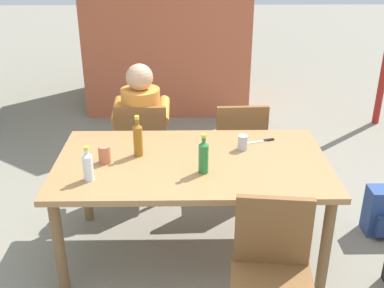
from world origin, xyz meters
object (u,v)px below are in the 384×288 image
at_px(bottle_green, 204,156).
at_px(table_knife, 261,141).
at_px(bottle_amber, 138,139).
at_px(dining_table, 192,171).
at_px(bottle_clear, 88,166).
at_px(cup_terracotta, 105,154).
at_px(chair_far_left, 143,144).
at_px(chair_far_right, 239,144).
at_px(person_in_white_shirt, 143,121).
at_px(chair_near_right, 272,270).
at_px(cup_steel, 243,143).

distance_m(bottle_green, table_knife, 0.65).
xyz_separation_m(bottle_green, table_knife, (0.44, 0.46, -0.11)).
bearing_deg(bottle_amber, dining_table, -12.79).
height_order(bottle_clear, bottle_amber, bottle_amber).
bearing_deg(bottle_clear, cup_terracotta, 75.07).
bearing_deg(chair_far_left, bottle_amber, -86.49).
bearing_deg(dining_table, bottle_clear, -158.16).
bearing_deg(chair_far_right, person_in_white_shirt, 172.43).
distance_m(bottle_clear, table_knife, 1.28).
height_order(bottle_clear, table_knife, bottle_clear).
distance_m(chair_far_right, cup_terracotta, 1.33).
relative_size(chair_far_right, person_in_white_shirt, 0.74).
bearing_deg(chair_near_right, person_in_white_shirt, 115.71).
bearing_deg(bottle_green, chair_far_left, 116.08).
relative_size(chair_far_left, person_in_white_shirt, 0.74).
bearing_deg(bottle_clear, chair_far_left, 77.69).
distance_m(bottle_clear, bottle_green, 0.71).
distance_m(bottle_clear, bottle_amber, 0.44).
distance_m(bottle_amber, table_knife, 0.91).
bearing_deg(bottle_green, chair_far_right, 70.63).
bearing_deg(chair_near_right, bottle_clear, 152.56).
bearing_deg(table_knife, cup_terracotta, -163.91).
bearing_deg(cup_steel, chair_near_right, -86.32).
bearing_deg(bottle_clear, chair_far_right, 45.25).
xyz_separation_m(bottle_green, cup_terracotta, (-0.65, 0.15, -0.06)).
bearing_deg(cup_terracotta, bottle_green, -12.90).
bearing_deg(person_in_white_shirt, bottle_green, -66.17).
xyz_separation_m(dining_table, cup_steel, (0.36, 0.16, 0.13)).
bearing_deg(table_knife, chair_far_right, 100.66).
bearing_deg(bottle_amber, chair_far_right, 42.96).
xyz_separation_m(chair_far_right, bottle_clear, (-1.05, -1.06, 0.35)).
relative_size(chair_far_left, cup_steel, 8.25).
xyz_separation_m(bottle_clear, bottle_amber, (0.28, 0.34, 0.03)).
xyz_separation_m(chair_near_right, table_knife, (0.09, 1.10, 0.26)).
bearing_deg(chair_far_right, cup_steel, -95.01).
distance_m(chair_far_left, table_knife, 1.08).
height_order(person_in_white_shirt, table_knife, person_in_white_shirt).
height_order(chair_far_right, bottle_amber, bottle_amber).
distance_m(chair_far_left, bottle_amber, 0.82).
distance_m(chair_far_right, bottle_amber, 1.13).
height_order(person_in_white_shirt, bottle_amber, person_in_white_shirt).
distance_m(chair_far_left, person_in_white_shirt, 0.20).
xyz_separation_m(dining_table, bottle_green, (0.07, -0.17, 0.19)).
distance_m(chair_near_right, person_in_white_shirt, 1.92).
bearing_deg(chair_far_left, cup_steel, -39.98).
distance_m(chair_far_right, table_knife, 0.58).
bearing_deg(dining_table, bottle_green, -67.75).
relative_size(dining_table, cup_terracotta, 15.43).
bearing_deg(cup_steel, person_in_white_shirt, 135.59).
bearing_deg(bottle_clear, table_knife, 25.48).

